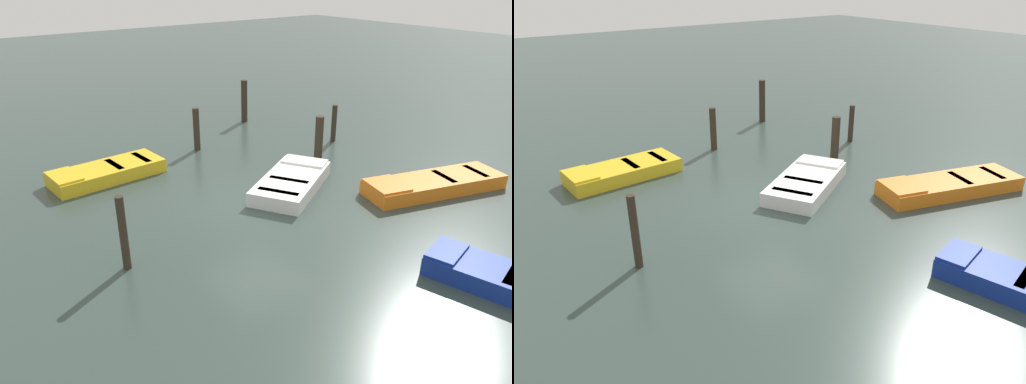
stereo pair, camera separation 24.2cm
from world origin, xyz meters
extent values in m
plane|color=#33423D|center=(0.00, 0.00, 0.00)|extent=(80.00, 80.00, 0.00)
cube|color=silver|center=(0.15, -1.38, 0.20)|extent=(2.83, 3.41, 0.40)
cube|color=#334772|center=(0.15, -1.38, 0.34)|extent=(2.31, 2.85, 0.04)
cube|color=silver|center=(0.76, -2.42, 0.43)|extent=(1.48, 1.25, 0.06)
cube|color=navy|center=(0.04, -1.18, 0.38)|extent=(1.08, 0.75, 0.04)
cube|color=navy|center=(-0.39, -0.44, 0.38)|extent=(1.08, 0.75, 0.04)
cube|color=navy|center=(-5.91, -1.59, 0.20)|extent=(2.96, 1.76, 0.40)
cube|color=silver|center=(-5.91, -1.59, 0.34)|extent=(2.50, 1.42, 0.04)
cube|color=navy|center=(-4.86, -1.33, 0.43)|extent=(0.84, 1.13, 0.06)
cube|color=#A4A49F|center=(-6.11, -1.64, 0.38)|extent=(0.41, 0.90, 0.04)
cube|color=gold|center=(4.07, 2.52, 0.20)|extent=(1.54, 3.37, 0.40)
cube|color=#4C3319|center=(4.07, 2.52, 0.34)|extent=(1.22, 2.85, 0.04)
cube|color=gold|center=(3.99, 3.80, 0.43)|extent=(1.24, 0.80, 0.06)
cube|color=#42301E|center=(4.09, 2.27, 0.38)|extent=(1.05, 0.27, 0.04)
cube|color=#42301E|center=(4.15, 1.37, 0.38)|extent=(1.05, 0.27, 0.04)
cube|color=orange|center=(-2.36, -4.55, 0.20)|extent=(2.34, 4.29, 0.40)
cube|color=black|center=(-2.36, -4.55, 0.34)|extent=(1.91, 3.63, 0.04)
cube|color=orange|center=(-1.90, -3.01, 0.43)|extent=(1.31, 1.18, 0.06)
cube|color=black|center=(-2.44, -4.85, 0.38)|extent=(0.97, 0.46, 0.04)
cube|color=black|center=(-2.76, -5.93, 0.38)|extent=(0.97, 0.46, 0.04)
cylinder|color=#33281E|center=(6.46, -4.27, 0.84)|extent=(0.25, 0.25, 1.69)
cylinder|color=#33281E|center=(2.51, -5.42, 0.66)|extent=(0.19, 0.19, 1.32)
cylinder|color=#33281E|center=(4.65, -0.95, 0.74)|extent=(0.22, 0.22, 1.47)
cylinder|color=#33281E|center=(1.58, -3.79, 0.70)|extent=(0.27, 0.27, 1.40)
cylinder|color=#33281E|center=(-0.82, 4.03, 0.84)|extent=(0.17, 0.17, 1.67)
camera|label=1|loc=(-9.47, 7.13, 5.83)|focal=34.44mm
camera|label=2|loc=(-9.61, 6.93, 5.83)|focal=34.44mm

